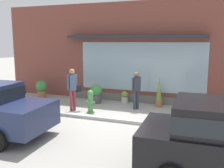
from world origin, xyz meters
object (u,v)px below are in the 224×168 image
(fire_hydrant, at_px, (90,101))
(potted_plant_near_hydrant, at_px, (159,92))
(potted_plant_low_front, at_px, (125,97))
(pedestrian_passerby, at_px, (136,88))
(potted_plant_trailing_edge, at_px, (42,88))
(pedestrian_with_handbag, at_px, (73,86))
(potted_plant_corner_tall, at_px, (96,93))

(fire_hydrant, xyz_separation_m, potted_plant_near_hydrant, (2.41, 1.98, 0.18))
(fire_hydrant, distance_m, potted_plant_low_front, 2.26)
(pedestrian_passerby, xyz_separation_m, potted_plant_trailing_edge, (-5.17, 0.50, -0.45))
(pedestrian_with_handbag, bearing_deg, potted_plant_low_front, -3.00)
(potted_plant_near_hydrant, distance_m, potted_plant_low_front, 1.67)
(fire_hydrant, height_order, potted_plant_trailing_edge, fire_hydrant)
(fire_hydrant, height_order, potted_plant_near_hydrant, potted_plant_near_hydrant)
(pedestrian_with_handbag, xyz_separation_m, potted_plant_corner_tall, (0.36, 1.53, -0.57))
(fire_hydrant, xyz_separation_m, pedestrian_with_handbag, (-0.84, 0.09, 0.55))
(pedestrian_passerby, bearing_deg, pedestrian_with_handbag, 147.66)
(potted_plant_low_front, bearing_deg, pedestrian_passerby, -48.10)
(potted_plant_low_front, bearing_deg, potted_plant_trailing_edge, -175.08)
(pedestrian_with_handbag, bearing_deg, potted_plant_near_hydrant, -24.01)
(pedestrian_with_handbag, distance_m, pedestrian_passerby, 2.67)
(potted_plant_near_hydrant, bearing_deg, pedestrian_passerby, -138.25)
(potted_plant_corner_tall, height_order, potted_plant_low_front, potted_plant_corner_tall)
(fire_hydrant, xyz_separation_m, potted_plant_corner_tall, (-0.48, 1.62, -0.02))
(fire_hydrant, height_order, pedestrian_with_handbag, pedestrian_with_handbag)
(pedestrian_passerby, distance_m, potted_plant_near_hydrant, 1.16)
(potted_plant_near_hydrant, bearing_deg, potted_plant_low_front, 175.44)
(potted_plant_corner_tall, xyz_separation_m, potted_plant_trailing_edge, (-3.12, 0.11, 0.03))
(potted_plant_near_hydrant, height_order, potted_plant_trailing_edge, potted_plant_near_hydrant)
(potted_plant_corner_tall, relative_size, potted_plant_near_hydrant, 0.65)
(pedestrian_with_handbag, relative_size, pedestrian_passerby, 1.10)
(potted_plant_corner_tall, xyz_separation_m, potted_plant_near_hydrant, (2.89, 0.36, 0.20))
(pedestrian_with_handbag, xyz_separation_m, potted_plant_low_front, (1.62, 2.02, -0.74))
(pedestrian_with_handbag, bearing_deg, potted_plant_corner_tall, 22.46)
(fire_hydrant, height_order, potted_plant_corner_tall, fire_hydrant)
(fire_hydrant, bearing_deg, potted_plant_corner_tall, 106.41)
(pedestrian_passerby, bearing_deg, potted_plant_trailing_edge, 116.77)
(potted_plant_low_front, bearing_deg, potted_plant_near_hydrant, -4.56)
(fire_hydrant, bearing_deg, potted_plant_low_front, 69.65)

